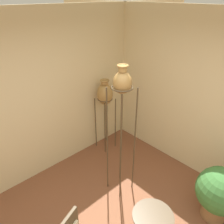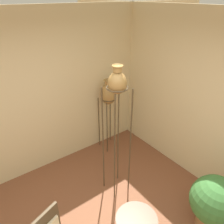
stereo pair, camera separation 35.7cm
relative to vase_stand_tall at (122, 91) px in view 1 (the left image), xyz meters
name	(u,v)px [view 1 (the left image)]	position (x,y,z in m)	size (l,w,h in m)	color
wall_back	(21,106)	(-0.87, 1.24, -0.37)	(8.29, 0.06, 2.70)	beige
vase_stand_tall	(122,91)	(0.00, 0.00, 0.00)	(0.30, 0.30, 2.07)	#473823
vase_stand_medium	(105,95)	(0.57, 0.98, -0.56)	(0.30, 0.30, 1.46)	#473823
potted_plant	(220,193)	(0.60, -1.29, -1.26)	(0.65, 0.65, 0.83)	olive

